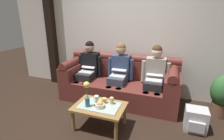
# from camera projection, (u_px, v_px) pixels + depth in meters

# --- Properties ---
(ground_plane) EXTENTS (14.00, 14.00, 0.00)m
(ground_plane) POSITION_uv_depth(u_px,v_px,m) (97.00, 131.00, 2.77)
(ground_plane) COLOR black
(back_wall_patterned) EXTENTS (6.00, 0.12, 2.90)m
(back_wall_patterned) POSITION_uv_depth(u_px,v_px,m) (127.00, 30.00, 3.84)
(back_wall_patterned) COLOR silver
(back_wall_patterned) RESTS_ON ground_plane
(timber_pillar) EXTENTS (0.20, 0.20, 2.90)m
(timber_pillar) POSITION_uv_depth(u_px,v_px,m) (51.00, 28.00, 4.36)
(timber_pillar) COLOR black
(timber_pillar) RESTS_ON ground_plane
(couch) EXTENTS (2.41, 0.88, 0.96)m
(couch) POSITION_uv_depth(u_px,v_px,m) (119.00, 83.00, 3.70)
(couch) COLOR maroon
(couch) RESTS_ON ground_plane
(person_left) EXTENTS (0.56, 0.67, 1.22)m
(person_left) POSITION_uv_depth(u_px,v_px,m) (89.00, 67.00, 3.84)
(person_left) COLOR #232326
(person_left) RESTS_ON ground_plane
(person_middle) EXTENTS (0.56, 0.67, 1.22)m
(person_middle) POSITION_uv_depth(u_px,v_px,m) (120.00, 70.00, 3.61)
(person_middle) COLOR #383D4C
(person_middle) RESTS_ON ground_plane
(person_right) EXTENTS (0.56, 0.67, 1.22)m
(person_right) POSITION_uv_depth(u_px,v_px,m) (155.00, 74.00, 3.37)
(person_right) COLOR #232326
(person_right) RESTS_ON ground_plane
(coffee_table) EXTENTS (0.81, 0.56, 0.40)m
(coffee_table) POSITION_uv_depth(u_px,v_px,m) (100.00, 109.00, 2.76)
(coffee_table) COLOR olive
(coffee_table) RESTS_ON ground_plane
(flower_vase) EXTENTS (0.10, 0.10, 0.41)m
(flower_vase) POSITION_uv_depth(u_px,v_px,m) (87.00, 93.00, 2.63)
(flower_vase) COLOR #336672
(flower_vase) RESTS_ON coffee_table
(snack_bowl) EXTENTS (0.14, 0.14, 0.12)m
(snack_bowl) POSITION_uv_depth(u_px,v_px,m) (100.00, 105.00, 2.66)
(snack_bowl) COLOR silver
(snack_bowl) RESTS_ON coffee_table
(cup_near_left) EXTENTS (0.07, 0.07, 0.12)m
(cup_near_left) POSITION_uv_depth(u_px,v_px,m) (97.00, 99.00, 2.80)
(cup_near_left) COLOR white
(cup_near_left) RESTS_ON coffee_table
(cup_near_right) EXTENTS (0.08, 0.08, 0.08)m
(cup_near_right) POSITION_uv_depth(u_px,v_px,m) (104.00, 101.00, 2.80)
(cup_near_right) COLOR gold
(cup_near_right) RESTS_ON coffee_table
(cup_far_center) EXTENTS (0.07, 0.07, 0.11)m
(cup_far_center) POSITION_uv_depth(u_px,v_px,m) (112.00, 101.00, 2.76)
(cup_far_center) COLOR #DBB77A
(cup_far_center) RESTS_ON coffee_table
(backpack_right) EXTENTS (0.33, 0.32, 0.37)m
(backpack_right) POSITION_uv_depth(u_px,v_px,m) (196.00, 120.00, 2.74)
(backpack_right) COLOR #B7B7BC
(backpack_right) RESTS_ON ground_plane
(potted_plant) EXTENTS (0.40, 0.40, 0.78)m
(potted_plant) POSITION_uv_depth(u_px,v_px,m) (222.00, 94.00, 3.05)
(potted_plant) COLOR brown
(potted_plant) RESTS_ON ground_plane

